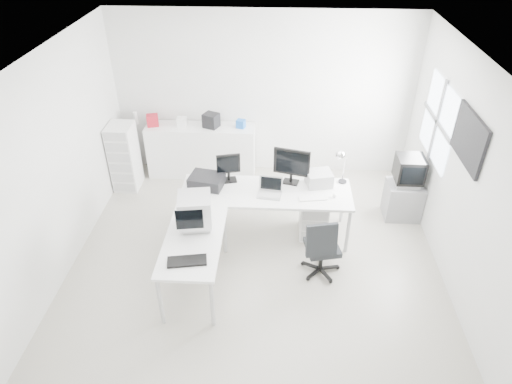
# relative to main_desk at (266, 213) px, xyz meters

# --- Properties ---
(floor) EXTENTS (5.00, 5.00, 0.01)m
(floor) POSITION_rel_main_desk_xyz_m (-0.12, -0.60, -0.38)
(floor) COLOR silver
(floor) RESTS_ON ground
(ceiling) EXTENTS (5.00, 5.00, 0.01)m
(ceiling) POSITION_rel_main_desk_xyz_m (-0.12, -0.60, 2.42)
(ceiling) COLOR white
(ceiling) RESTS_ON back_wall
(back_wall) EXTENTS (5.00, 0.02, 2.80)m
(back_wall) POSITION_rel_main_desk_xyz_m (-0.12, 1.90, 1.02)
(back_wall) COLOR silver
(back_wall) RESTS_ON floor
(left_wall) EXTENTS (0.02, 5.00, 2.80)m
(left_wall) POSITION_rel_main_desk_xyz_m (-2.62, -0.60, 1.02)
(left_wall) COLOR silver
(left_wall) RESTS_ON floor
(right_wall) EXTENTS (0.02, 5.00, 2.80)m
(right_wall) POSITION_rel_main_desk_xyz_m (2.38, -0.60, 1.02)
(right_wall) COLOR silver
(right_wall) RESTS_ON floor
(window) EXTENTS (0.02, 1.20, 1.10)m
(window) POSITION_rel_main_desk_xyz_m (2.36, 0.60, 1.23)
(window) COLOR white
(window) RESTS_ON right_wall
(wall_picture) EXTENTS (0.04, 0.90, 0.60)m
(wall_picture) POSITION_rel_main_desk_xyz_m (2.35, -0.50, 1.52)
(wall_picture) COLOR black
(wall_picture) RESTS_ON right_wall
(main_desk) EXTENTS (2.40, 0.80, 0.75)m
(main_desk) POSITION_rel_main_desk_xyz_m (0.00, 0.00, 0.00)
(main_desk) COLOR white
(main_desk) RESTS_ON floor
(side_desk) EXTENTS (0.70, 1.40, 0.75)m
(side_desk) POSITION_rel_main_desk_xyz_m (-0.85, -1.10, 0.00)
(side_desk) COLOR white
(side_desk) RESTS_ON floor
(drawer_pedestal) EXTENTS (0.40, 0.50, 0.60)m
(drawer_pedestal) POSITION_rel_main_desk_xyz_m (0.70, 0.05, -0.08)
(drawer_pedestal) COLOR white
(drawer_pedestal) RESTS_ON floor
(inkjet_printer) EXTENTS (0.53, 0.44, 0.17)m
(inkjet_printer) POSITION_rel_main_desk_xyz_m (-0.85, 0.10, 0.46)
(inkjet_printer) COLOR black
(inkjet_printer) RESTS_ON main_desk
(lcd_monitor_small) EXTENTS (0.38, 0.27, 0.43)m
(lcd_monitor_small) POSITION_rel_main_desk_xyz_m (-0.55, 0.25, 0.59)
(lcd_monitor_small) COLOR black
(lcd_monitor_small) RESTS_ON main_desk
(lcd_monitor_large) EXTENTS (0.56, 0.33, 0.54)m
(lcd_monitor_large) POSITION_rel_main_desk_xyz_m (0.35, 0.25, 0.65)
(lcd_monitor_large) COLOR black
(lcd_monitor_large) RESTS_ON main_desk
(laptop) EXTENTS (0.37, 0.38, 0.22)m
(laptop) POSITION_rel_main_desk_xyz_m (0.05, -0.10, 0.48)
(laptop) COLOR #B7B7BA
(laptop) RESTS_ON main_desk
(white_keyboard) EXTENTS (0.40, 0.18, 0.02)m
(white_keyboard) POSITION_rel_main_desk_xyz_m (0.65, -0.15, 0.38)
(white_keyboard) COLOR white
(white_keyboard) RESTS_ON main_desk
(white_mouse) EXTENTS (0.06, 0.06, 0.06)m
(white_mouse) POSITION_rel_main_desk_xyz_m (0.95, -0.10, 0.40)
(white_mouse) COLOR white
(white_mouse) RESTS_ON main_desk
(laser_printer) EXTENTS (0.41, 0.37, 0.20)m
(laser_printer) POSITION_rel_main_desk_xyz_m (0.75, 0.22, 0.48)
(laser_printer) COLOR #ADADAD
(laser_printer) RESTS_ON main_desk
(desk_lamp) EXTENTS (0.17, 0.17, 0.51)m
(desk_lamp) POSITION_rel_main_desk_xyz_m (1.10, 0.30, 0.63)
(desk_lamp) COLOR silver
(desk_lamp) RESTS_ON main_desk
(crt_monitor) EXTENTS (0.41, 0.41, 0.41)m
(crt_monitor) POSITION_rel_main_desk_xyz_m (-0.85, -0.85, 0.58)
(crt_monitor) COLOR #B7B7BA
(crt_monitor) RESTS_ON side_desk
(black_keyboard) EXTENTS (0.47, 0.25, 0.03)m
(black_keyboard) POSITION_rel_main_desk_xyz_m (-0.85, -1.50, 0.39)
(black_keyboard) COLOR black
(black_keyboard) RESTS_ON side_desk
(office_chair) EXTENTS (0.64, 0.64, 0.93)m
(office_chair) POSITION_rel_main_desk_xyz_m (0.76, -0.78, 0.09)
(office_chair) COLOR #292C2F
(office_chair) RESTS_ON floor
(tv_cabinet) EXTENTS (0.54, 0.44, 0.59)m
(tv_cabinet) POSITION_rel_main_desk_xyz_m (2.10, 0.55, -0.08)
(tv_cabinet) COLOR gray
(tv_cabinet) RESTS_ON floor
(crt_tv) EXTENTS (0.50, 0.48, 0.45)m
(crt_tv) POSITION_rel_main_desk_xyz_m (2.10, 0.55, 0.44)
(crt_tv) COLOR black
(crt_tv) RESTS_ON tv_cabinet
(sideboard) EXTENTS (1.86, 0.46, 0.93)m
(sideboard) POSITION_rel_main_desk_xyz_m (-1.18, 1.64, 0.09)
(sideboard) COLOR white
(sideboard) RESTS_ON floor
(clutter_box_a) EXTENTS (0.23, 0.21, 0.19)m
(clutter_box_a) POSITION_rel_main_desk_xyz_m (-1.98, 1.64, 0.65)
(clutter_box_a) COLOR #A71725
(clutter_box_a) RESTS_ON sideboard
(clutter_box_b) EXTENTS (0.16, 0.14, 0.16)m
(clutter_box_b) POSITION_rel_main_desk_xyz_m (-1.48, 1.64, 0.63)
(clutter_box_b) COLOR white
(clutter_box_b) RESTS_ON sideboard
(clutter_box_c) EXTENTS (0.30, 0.29, 0.24)m
(clutter_box_c) POSITION_rel_main_desk_xyz_m (-0.98, 1.64, 0.67)
(clutter_box_c) COLOR black
(clutter_box_c) RESTS_ON sideboard
(clutter_box_d) EXTENTS (0.17, 0.16, 0.14)m
(clutter_box_d) POSITION_rel_main_desk_xyz_m (-0.48, 1.64, 0.62)
(clutter_box_d) COLOR blue
(clutter_box_d) RESTS_ON sideboard
(clutter_bottle) EXTENTS (0.07, 0.07, 0.22)m
(clutter_bottle) POSITION_rel_main_desk_xyz_m (-2.28, 1.68, 0.66)
(clutter_bottle) COLOR white
(clutter_bottle) RESTS_ON sideboard
(filing_cabinet) EXTENTS (0.40, 0.48, 1.14)m
(filing_cabinet) POSITION_rel_main_desk_xyz_m (-2.40, 1.16, 0.20)
(filing_cabinet) COLOR white
(filing_cabinet) RESTS_ON floor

